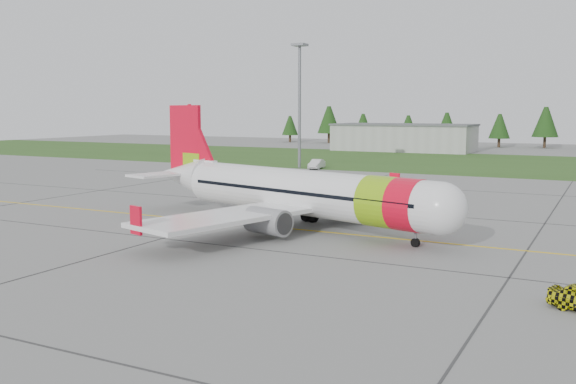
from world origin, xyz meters
The scene contains 8 objects.
ground centered at (0.00, 0.00, 0.00)m, with size 320.00×320.00×0.00m, color gray.
aircraft centered at (-8.03, 8.88, 2.91)m, with size 32.55×30.70×10.08m.
service_van centered at (-28.76, 57.83, 2.38)m, with size 1.66×1.57×4.77m, color silver.
grass_strip centered at (0.00, 82.00, 0.01)m, with size 320.00×50.00×0.03m, color #30561E.
taxi_guideline centered at (0.00, 8.00, 0.01)m, with size 120.00×0.25×0.02m, color gold.
hangar_west centered at (-30.00, 110.00, 3.00)m, with size 32.00×14.00×6.00m, color #A8A8A3.
floodlight_mast centered at (-32.00, 58.00, 10.00)m, with size 0.50×0.50×20.00m, color slate.
treeline centered at (0.00, 138.00, 5.00)m, with size 160.00×8.00×10.00m, color #1C3F14, non-canonical shape.
Camera 1 is at (15.11, -37.88, 9.61)m, focal length 40.00 mm.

